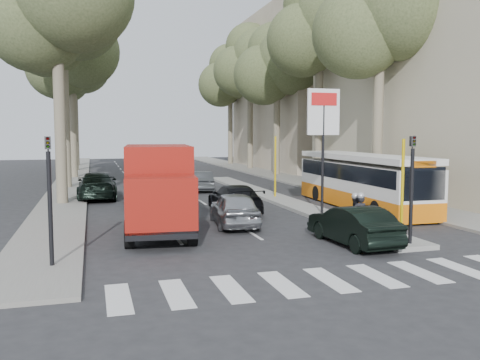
% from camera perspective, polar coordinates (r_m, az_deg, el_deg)
% --- Properties ---
extents(ground, '(120.00, 120.00, 0.00)m').
position_cam_1_polar(ground, '(17.07, 6.51, -7.21)').
color(ground, '#28282B').
rests_on(ground, ground).
extents(sidewalk_right, '(3.20, 70.00, 0.12)m').
position_cam_1_polar(sidewalk_right, '(43.24, 4.20, 0.48)').
color(sidewalk_right, gray).
rests_on(sidewalk_right, ground).
extents(median_left, '(2.40, 64.00, 0.12)m').
position_cam_1_polar(median_left, '(43.53, -18.22, 0.26)').
color(median_left, gray).
rests_on(median_left, ground).
extents(traffic_island, '(1.50, 26.00, 0.16)m').
position_cam_1_polar(traffic_island, '(28.33, 3.96, -2.02)').
color(traffic_island, gray).
rests_on(traffic_island, ground).
extents(building_near, '(11.00, 18.00, 18.00)m').
position_cam_1_polar(building_near, '(35.49, 22.91, 13.50)').
color(building_near, '#C3B79B').
rests_on(building_near, ground).
extents(building_far, '(11.00, 20.00, 16.00)m').
position_cam_1_polar(building_far, '(54.20, 7.82, 9.82)').
color(building_far, '#B7A88E').
rests_on(building_far, ground).
extents(billboard, '(1.50, 12.10, 5.60)m').
position_cam_1_polar(billboard, '(22.56, 9.32, 5.28)').
color(billboard, yellow).
rests_on(billboard, ground).
extents(traffic_light_island, '(0.16, 0.41, 3.60)m').
position_cam_1_polar(traffic_light_island, '(16.98, 18.76, 0.96)').
color(traffic_light_island, black).
rests_on(traffic_light_island, ground).
extents(traffic_light_left, '(0.16, 0.41, 3.60)m').
position_cam_1_polar(traffic_light_left, '(14.45, -20.65, 0.19)').
color(traffic_light_left, black).
rests_on(traffic_light_left, ground).
extents(tree_l_b, '(7.40, 7.20, 14.88)m').
position_cam_1_polar(tree_l_b, '(36.26, -19.12, 16.77)').
color(tree_l_b, '#6B604C').
rests_on(tree_l_b, ground).
extents(tree_l_c, '(7.40, 7.20, 13.71)m').
position_cam_1_polar(tree_l_c, '(43.95, -18.30, 13.35)').
color(tree_l_c, '#6B604C').
rests_on(tree_l_c, ground).
extents(tree_l_d, '(7.40, 7.20, 15.66)m').
position_cam_1_polar(tree_l_d, '(52.11, -18.16, 13.96)').
color(tree_l_d, '#6B604C').
rests_on(tree_l_d, ground).
extents(tree_l_e, '(7.40, 7.20, 14.49)m').
position_cam_1_polar(tree_l_e, '(59.90, -17.98, 11.80)').
color(tree_l_e, '#6B604C').
rests_on(tree_l_e, ground).
extents(tree_r_a, '(7.40, 7.20, 14.10)m').
position_cam_1_polar(tree_r_a, '(30.61, 15.61, 17.75)').
color(tree_r_a, '#6B604C').
rests_on(tree_r_a, ground).
extents(tree_r_b, '(7.40, 7.20, 15.27)m').
position_cam_1_polar(tree_r_b, '(37.77, 9.08, 17.05)').
color(tree_r_b, '#6B604C').
rests_on(tree_r_b, ground).
extents(tree_r_c, '(7.40, 7.20, 13.32)m').
position_cam_1_polar(tree_r_c, '(44.68, 4.30, 13.02)').
color(tree_r_c, '#6B604C').
rests_on(tree_r_c, ground).
extents(tree_r_d, '(7.40, 7.20, 14.88)m').
position_cam_1_polar(tree_r_d, '(52.39, 1.26, 13.41)').
color(tree_r_d, '#6B604C').
rests_on(tree_r_d, ground).
extents(tree_r_e, '(7.40, 7.20, 14.10)m').
position_cam_1_polar(tree_r_e, '(59.95, -1.01, 11.72)').
color(tree_r_e, '#6B604C').
rests_on(tree_r_e, ground).
extents(silver_hatchback, '(2.03, 4.19, 1.38)m').
position_cam_1_polar(silver_hatchback, '(20.21, -0.65, -3.23)').
color(silver_hatchback, '#A8ABB0').
rests_on(silver_hatchback, ground).
extents(dark_hatchback, '(1.59, 4.03, 1.30)m').
position_cam_1_polar(dark_hatchback, '(17.24, 12.55, -4.97)').
color(dark_hatchback, black).
rests_on(dark_hatchback, ground).
extents(queue_car_a, '(2.80, 5.30, 1.42)m').
position_cam_1_polar(queue_car_a, '(26.41, -9.69, -1.24)').
color(queue_car_a, '#44484B').
rests_on(queue_car_a, ground).
extents(queue_car_b, '(2.02, 4.62, 1.32)m').
position_cam_1_polar(queue_car_b, '(23.42, -0.60, -2.12)').
color(queue_car_b, black).
rests_on(queue_car_b, ground).
extents(queue_car_c, '(1.70, 4.09, 1.39)m').
position_cam_1_polar(queue_car_c, '(31.68, -9.38, -0.19)').
color(queue_car_c, gray).
rests_on(queue_car_c, ground).
extents(queue_car_d, '(1.71, 3.89, 1.24)m').
position_cam_1_polar(queue_car_d, '(32.48, -4.42, -0.13)').
color(queue_car_d, '#494D50').
rests_on(queue_car_d, ground).
extents(queue_car_e, '(2.20, 5.21, 1.50)m').
position_cam_1_polar(queue_car_e, '(29.53, -15.74, -0.60)').
color(queue_car_e, black).
rests_on(queue_car_e, ground).
extents(red_truck, '(2.84, 6.24, 3.23)m').
position_cam_1_polar(red_truck, '(18.72, -9.12, -0.84)').
color(red_truck, black).
rests_on(red_truck, ground).
extents(city_bus, '(2.47, 10.21, 2.68)m').
position_cam_1_polar(city_bus, '(25.61, 13.48, 0.06)').
color(city_bus, orange).
rests_on(city_bus, ground).
extents(motorcycle, '(0.69, 1.94, 1.65)m').
position_cam_1_polar(motorcycle, '(18.30, 13.04, -4.08)').
color(motorcycle, black).
rests_on(motorcycle, ground).
extents(pedestrian_near, '(0.94, 1.02, 1.60)m').
position_cam_1_polar(pedestrian_near, '(28.34, 12.68, -0.43)').
color(pedestrian_near, '#3A3048').
rests_on(pedestrian_near, sidewalk_right).
extents(pedestrian_far, '(1.18, 0.54, 1.82)m').
position_cam_1_polar(pedestrian_far, '(27.52, 20.61, -0.58)').
color(pedestrian_far, brown).
rests_on(pedestrian_far, sidewalk_right).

